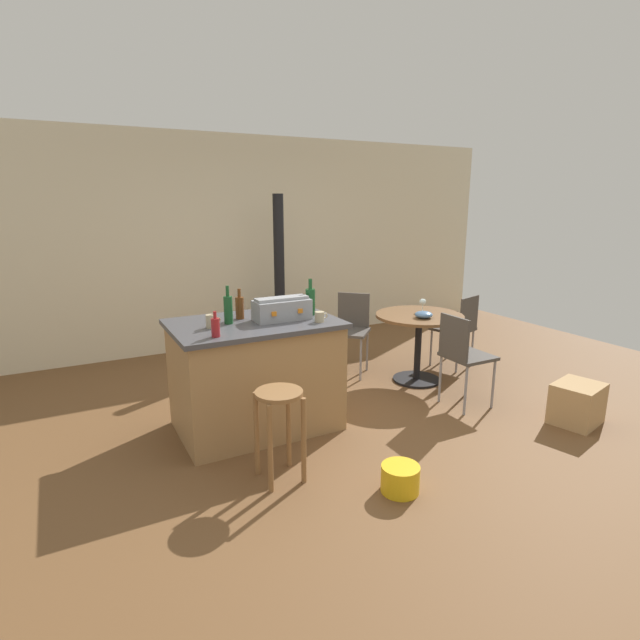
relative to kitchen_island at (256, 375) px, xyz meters
name	(u,v)px	position (x,y,z in m)	size (l,w,h in m)	color
ground_plane	(350,424)	(0.72, -0.35, -0.47)	(8.80, 8.80, 0.00)	brown
back_wall	(235,243)	(0.72, 2.55, 0.88)	(8.00, 0.10, 2.70)	beige
kitchen_island	(256,375)	(0.00, 0.00, 0.00)	(1.35, 0.90, 0.93)	#A37A4C
wooden_stool	(279,416)	(-0.15, -0.85, 0.00)	(0.33, 0.33, 0.65)	olive
dining_table	(419,331)	(1.91, 0.23, 0.09)	(0.91, 0.91, 0.73)	black
folding_chair_near	(351,326)	(1.43, 0.81, 0.06)	(0.57, 0.57, 0.88)	#47423D
folding_chair_far	(463,353)	(1.84, -0.50, 0.06)	(0.41, 0.40, 0.88)	#47423D
folding_chair_left	(459,326)	(2.60, 0.36, 0.03)	(0.50, 0.50, 0.85)	#47423D
wood_stove	(280,314)	(1.06, 1.91, 0.01)	(0.44, 0.45, 1.97)	black
toolbox	(282,309)	(0.23, -0.05, 0.55)	(0.46, 0.22, 0.19)	gray
bottle_0	(310,301)	(0.52, 0.00, 0.58)	(0.08, 0.08, 0.31)	#194C23
bottle_1	(240,307)	(-0.07, 0.14, 0.56)	(0.07, 0.07, 0.25)	#603314
bottle_2	(228,309)	(-0.21, 0.02, 0.58)	(0.07, 0.07, 0.31)	#194C23
bottle_3	(215,327)	(-0.41, -0.31, 0.54)	(0.06, 0.06, 0.19)	maroon
cup_0	(320,317)	(0.47, -0.27, 0.51)	(0.11, 0.08, 0.09)	tan
cup_1	(211,321)	(-0.36, -0.04, 0.51)	(0.12, 0.08, 0.10)	tan
wine_glass	(423,302)	(2.01, 0.31, 0.37)	(0.07, 0.07, 0.14)	silver
serving_bowl	(424,315)	(1.85, 0.08, 0.30)	(0.18, 0.18, 0.07)	#4C7099
cardboard_box	(577,403)	(2.48, -1.24, -0.29)	(0.41, 0.35, 0.36)	tan
plastic_bucket	(400,479)	(0.49, -1.37, -0.37)	(0.26, 0.26, 0.18)	yellow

